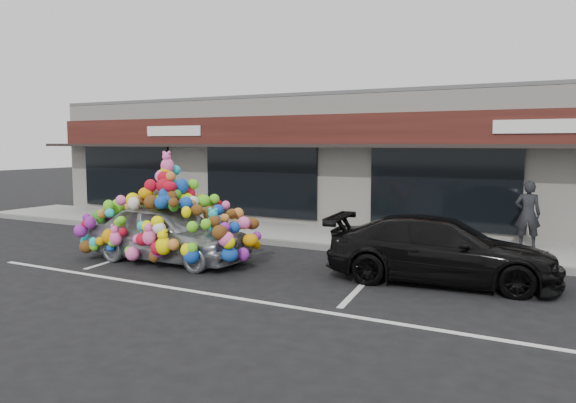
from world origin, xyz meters
The scene contains 10 objects.
ground centered at (0.00, 0.00, 0.00)m, with size 90.00×90.00×0.00m, color black.
shop_building centered at (0.00, 8.44, 2.16)m, with size 24.00×7.20×4.31m.
sidewalk centered at (0.00, 4.00, 0.07)m, with size 26.00×3.00×0.15m, color gray.
kerb centered at (0.00, 2.50, 0.07)m, with size 26.00×0.18×0.16m, color slate.
parking_stripe_left centered at (-3.20, 0.20, 0.00)m, with size 0.12×4.40×0.01m, color silver.
parking_stripe_mid centered at (2.80, 0.20, 0.00)m, with size 0.12×4.40×0.01m, color silver.
lane_line centered at (2.00, -2.30, 0.00)m, with size 14.00×0.12×0.01m, color silver.
toy_car centered at (-1.86, -0.43, 0.84)m, with size 2.90×4.27×2.47m.
black_sedan centered at (4.14, 0.60, 0.64)m, with size 4.44×1.80×1.29m, color black.
pedestrian_a centered at (5.31, 4.57, 0.98)m, with size 0.60×0.40×1.66m, color black.
Camera 1 is at (6.70, -10.34, 2.74)m, focal length 35.00 mm.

